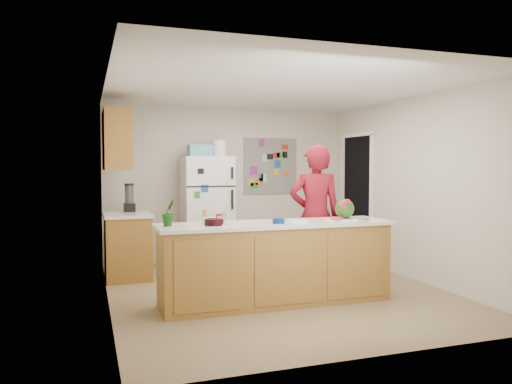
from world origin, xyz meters
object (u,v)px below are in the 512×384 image
object	(u,v)px
refrigerator	(206,211)
person	(315,216)
cherry_bowl	(214,222)
watermelon	(345,209)

from	to	relation	value
refrigerator	person	xyz separation A→B (m)	(1.00, -1.83, 0.06)
refrigerator	cherry_bowl	xyz separation A→B (m)	(-0.48, -2.43, 0.11)
person	refrigerator	bearing A→B (deg)	-44.62
watermelon	refrigerator	bearing A→B (deg)	115.96
refrigerator	watermelon	world-z (taller)	refrigerator
refrigerator	watermelon	xyz separation A→B (m)	(1.14, -2.34, 0.20)
refrigerator	watermelon	size ratio (longest dim) A/B	7.41
person	cherry_bowl	size ratio (longest dim) A/B	9.12
refrigerator	watermelon	distance (m)	2.61
person	cherry_bowl	xyz separation A→B (m)	(-1.48, -0.60, 0.04)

